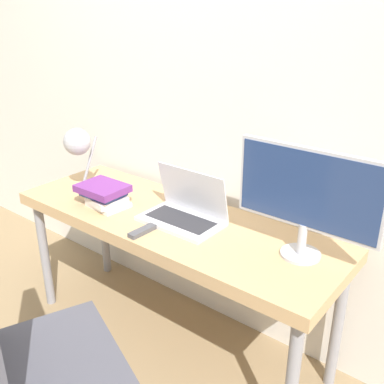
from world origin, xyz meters
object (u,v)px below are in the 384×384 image
at_px(laptop, 185,211).
at_px(desk_lamp, 80,146).
at_px(book_stack, 105,195).
at_px(office_chair, 22,347).
at_px(monitor, 307,194).

distance_m(laptop, desk_lamp, 0.67).
bearing_deg(desk_lamp, book_stack, -12.46).
bearing_deg(book_stack, desk_lamp, 167.54).
bearing_deg(laptop, office_chair, -87.74).
relative_size(monitor, office_chair, 0.52).
bearing_deg(monitor, desk_lamp, -174.22).
relative_size(laptop, book_stack, 1.57).
distance_m(monitor, desk_lamp, 1.21).
distance_m(monitor, book_stack, 1.01).
relative_size(desk_lamp, book_stack, 1.46).
height_order(desk_lamp, book_stack, desk_lamp).
bearing_deg(laptop, book_stack, -163.90).
distance_m(laptop, book_stack, 0.43).
xyz_separation_m(desk_lamp, book_stack, (0.23, -0.05, -0.19)).
xyz_separation_m(office_chair, book_stack, (-0.45, 0.77, 0.16)).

